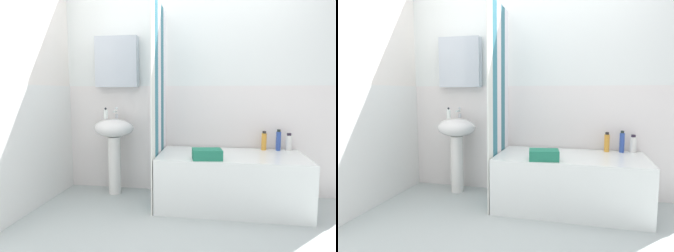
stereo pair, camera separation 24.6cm
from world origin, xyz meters
The scene contains 12 objects.
ground_plane centered at (0.00, 0.00, -0.02)m, with size 4.80×5.60×0.04m, color #ABB6B4.
wall_back_tiled centered at (-0.06, 1.26, 1.14)m, with size 3.60×0.18×2.40m.
wall_left_tiled centered at (-1.57, 0.34, 1.12)m, with size 0.07×1.81×2.40m.
sink centered at (-0.93, 1.03, 0.61)m, with size 0.44×0.34×0.84m.
faucet centered at (-0.93, 1.11, 0.90)m, with size 0.03×0.12×0.12m.
soap_dispenser centered at (-1.02, 1.03, 0.89)m, with size 0.04×0.04×0.13m.
bathtub centered at (0.33, 0.85, 0.26)m, with size 1.41×0.74×0.52m, color white.
shower_curtain centered at (-0.39, 0.85, 1.00)m, with size 0.01×0.74×2.00m.
conditioner_bottle centered at (0.94, 1.16, 0.61)m, with size 0.06×0.06×0.18m.
shampoo_bottle centered at (0.83, 1.14, 0.63)m, with size 0.05×0.05×0.22m.
body_wash_bottle centered at (0.68, 1.14, 0.62)m, with size 0.05×0.05×0.20m.
towel_folded centered at (0.11, 0.60, 0.57)m, with size 0.26×0.18×0.09m, color #227659.
Camera 1 is at (0.19, -2.11, 1.13)m, focal length 32.12 mm.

